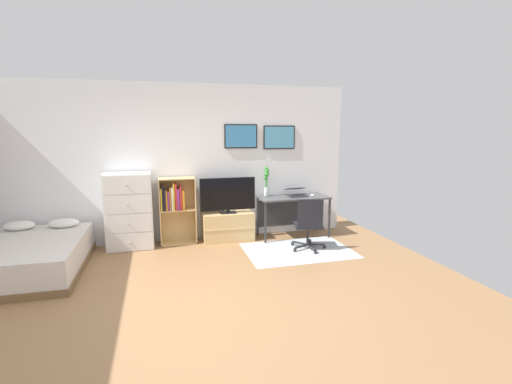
{
  "coord_description": "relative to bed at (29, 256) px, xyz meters",
  "views": [
    {
      "loc": [
        -0.32,
        -4.02,
        1.96
      ],
      "look_at": [
        1.17,
        1.5,
        0.96
      ],
      "focal_mm": 25.84,
      "sensor_mm": 36.0,
      "label": 1
    }
  ],
  "objects": [
    {
      "name": "bamboo_vase",
      "position": [
        3.63,
        0.82,
        0.78
      ],
      "size": [
        0.09,
        0.1,
        0.53
      ],
      "color": "silver",
      "rests_on": "desk"
    },
    {
      "name": "desk",
      "position": [
        4.09,
        0.75,
        0.37
      ],
      "size": [
        1.25,
        0.56,
        0.74
      ],
      "color": "#4C4C4F",
      "rests_on": "ground_plane"
    },
    {
      "name": "television",
      "position": [
        2.91,
        0.73,
        0.58
      ],
      "size": [
        0.96,
        0.16,
        0.62
      ],
      "color": "black",
      "rests_on": "tv_stand"
    },
    {
      "name": "wall_back_with_posters",
      "position": [
        2.09,
        1.01,
        1.13
      ],
      "size": [
        6.12,
        0.09,
        2.7
      ],
      "color": "white",
      "rests_on": "ground_plane"
    },
    {
      "name": "bookshelf",
      "position": [
        2.02,
        0.8,
        0.44
      ],
      "size": [
        0.6,
        0.3,
        1.13
      ],
      "color": "tan",
      "rests_on": "ground_plane"
    },
    {
      "name": "bed",
      "position": [
        0.0,
        0.0,
        0.0
      ],
      "size": [
        1.42,
        1.91,
        0.57
      ],
      "rotation": [
        0.0,
        0.0,
        -0.01
      ],
      "color": "brown",
      "rests_on": "ground_plane"
    },
    {
      "name": "computer_mouse",
      "position": [
        4.43,
        0.6,
        0.53
      ],
      "size": [
        0.06,
        0.1,
        0.03
      ],
      "primitive_type": "ellipsoid",
      "color": "silver",
      "rests_on": "desk"
    },
    {
      "name": "dresser",
      "position": [
        1.28,
        0.74,
        0.4
      ],
      "size": [
        0.74,
        0.46,
        1.25
      ],
      "color": "silver",
      "rests_on": "ground_plane"
    },
    {
      "name": "ground_plane",
      "position": [
        2.07,
        -1.42,
        -0.23
      ],
      "size": [
        7.2,
        7.2,
        0.0
      ],
      "primitive_type": "plane",
      "color": "#936B44"
    },
    {
      "name": "office_chair",
      "position": [
        4.06,
        -0.14,
        0.23
      ],
      "size": [
        0.58,
        0.57,
        0.86
      ],
      "rotation": [
        0.0,
        0.0,
        -0.24
      ],
      "color": "#232326",
      "rests_on": "ground_plane"
    },
    {
      "name": "area_rug",
      "position": [
        3.89,
        -0.11,
        -0.22
      ],
      "size": [
        1.7,
        1.2,
        0.01
      ],
      "primitive_type": "cube",
      "color": "#B2B7BC",
      "rests_on": "ground_plane"
    },
    {
      "name": "tv_stand",
      "position": [
        2.91,
        0.75,
        0.02
      ],
      "size": [
        0.88,
        0.41,
        0.49
      ],
      "color": "tan",
      "rests_on": "ground_plane"
    },
    {
      "name": "laptop",
      "position": [
        4.17,
        0.72,
        0.57
      ],
      "size": [
        0.35,
        0.38,
        0.15
      ],
      "rotation": [
        0.0,
        0.0,
        0.02
      ],
      "color": "#333338",
      "rests_on": "desk"
    }
  ]
}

